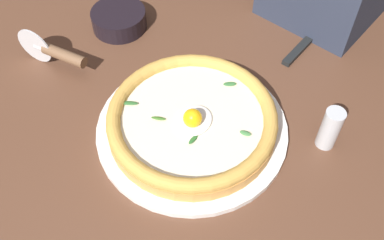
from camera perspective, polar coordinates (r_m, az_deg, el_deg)
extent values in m
cube|color=brown|center=(0.78, -1.58, -1.67)|extent=(2.40, 2.40, 0.03)
cylinder|color=white|center=(0.76, 0.00, -1.20)|extent=(0.32, 0.32, 0.01)
cylinder|color=#D8984B|center=(0.75, 0.00, -0.40)|extent=(0.28, 0.28, 0.02)
torus|color=gold|center=(0.73, 0.00, 0.43)|extent=(0.28, 0.28, 0.02)
cylinder|color=#F1E4C5|center=(0.74, 0.00, 0.23)|extent=(0.24, 0.24, 0.00)
ellipsoid|color=white|center=(0.73, 0.03, -0.24)|extent=(0.07, 0.06, 0.01)
sphere|color=yellow|center=(0.72, 0.07, 0.25)|extent=(0.03, 0.03, 0.03)
ellipsoid|color=#2C6B2D|center=(0.71, 0.17, -2.45)|extent=(0.03, 0.01, 0.01)
ellipsoid|color=#2D632C|center=(0.76, -8.05, 2.16)|extent=(0.02, 0.03, 0.01)
ellipsoid|color=#386621|center=(0.73, -4.31, 0.22)|extent=(0.01, 0.02, 0.00)
ellipsoid|color=#448044|center=(0.72, 6.81, -1.68)|extent=(0.01, 0.02, 0.01)
ellipsoid|color=#316733|center=(0.78, 4.85, 4.61)|extent=(0.02, 0.02, 0.01)
cylinder|color=black|center=(0.95, -9.31, 12.57)|extent=(0.11, 0.11, 0.04)
cylinder|color=silver|center=(0.91, -19.44, 8.91)|extent=(0.01, 0.07, 0.07)
cylinder|color=silver|center=(0.90, -18.96, 8.74)|extent=(0.01, 0.02, 0.01)
cylinder|color=brown|center=(0.87, -16.21, 7.76)|extent=(0.03, 0.09, 0.02)
cube|color=silver|center=(1.00, 16.73, 11.84)|extent=(0.14, 0.03, 0.00)
cube|color=black|center=(0.92, 13.34, 8.56)|extent=(0.09, 0.03, 0.01)
cylinder|color=silver|center=(0.75, 17.21, -1.05)|extent=(0.03, 0.03, 0.08)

